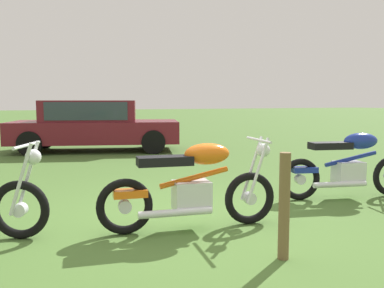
# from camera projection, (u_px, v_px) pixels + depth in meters

# --- Properties ---
(ground_plane) EXTENTS (120.00, 120.00, 0.00)m
(ground_plane) POSITION_uv_depth(u_px,v_px,m) (185.00, 221.00, 4.96)
(ground_plane) COLOR #476B2D
(motorcycle_orange) EXTENTS (2.04, 0.64, 1.02)m
(motorcycle_orange) POSITION_uv_depth(u_px,v_px,m) (192.00, 186.00, 4.61)
(motorcycle_orange) COLOR black
(motorcycle_orange) RESTS_ON ground
(motorcycle_blue) EXTENTS (2.05, 0.75, 1.02)m
(motorcycle_blue) POSITION_uv_depth(u_px,v_px,m) (349.00, 165.00, 6.08)
(motorcycle_blue) COLOR black
(motorcycle_blue) RESTS_ON ground
(car_burgundy) EXTENTS (4.91, 2.95, 1.43)m
(car_burgundy) POSITION_uv_depth(u_px,v_px,m) (93.00, 123.00, 11.73)
(car_burgundy) COLOR maroon
(car_burgundy) RESTS_ON ground
(fence_post_wooden) EXTENTS (0.10, 0.10, 0.97)m
(fence_post_wooden) POSITION_uv_depth(u_px,v_px,m) (284.00, 206.00, 3.72)
(fence_post_wooden) COLOR brown
(fence_post_wooden) RESTS_ON ground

